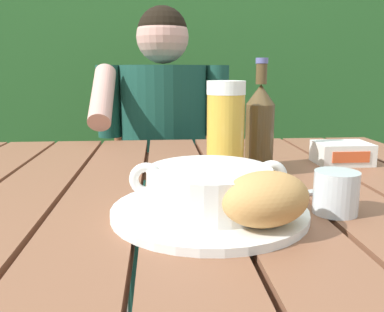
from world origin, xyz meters
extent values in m
cube|color=brown|center=(-0.28, 0.00, 0.76)|extent=(0.13, 1.00, 0.04)
cube|color=brown|center=(-0.14, 0.00, 0.76)|extent=(0.13, 1.00, 0.04)
cube|color=brown|center=(0.00, 0.00, 0.76)|extent=(0.13, 1.00, 0.04)
cube|color=brown|center=(0.14, 0.00, 0.76)|extent=(0.13, 1.00, 0.04)
cube|color=brown|center=(0.28, 0.00, 0.76)|extent=(0.13, 1.00, 0.04)
cube|color=brown|center=(0.00, 0.47, 0.70)|extent=(1.21, 0.03, 0.08)
cube|color=brown|center=(0.59, 0.46, 0.37)|extent=(0.06, 0.06, 0.74)
cube|color=#2A5B26|center=(0.00, 1.86, 0.71)|extent=(2.98, 0.60, 1.42)
cylinder|color=#4C3823|center=(1.02, 2.01, 0.53)|extent=(0.10, 0.10, 1.06)
sphere|color=#2A5B26|center=(1.02, 2.01, 1.31)|extent=(0.78, 0.78, 0.78)
cylinder|color=brown|center=(0.19, 0.66, 0.22)|extent=(0.04, 0.04, 0.44)
cylinder|color=brown|center=(-0.22, 0.66, 0.22)|extent=(0.04, 0.04, 0.44)
cylinder|color=brown|center=(0.19, 1.10, 0.22)|extent=(0.04, 0.04, 0.44)
cylinder|color=brown|center=(-0.22, 1.10, 0.22)|extent=(0.04, 0.04, 0.44)
cube|color=brown|center=(-0.02, 0.88, 0.45)|extent=(0.44, 0.48, 0.02)
cylinder|color=brown|center=(0.19, 1.10, 0.70)|extent=(0.04, 0.04, 0.51)
cylinder|color=brown|center=(-0.22, 1.10, 0.70)|extent=(0.04, 0.04, 0.51)
cube|color=brown|center=(-0.02, 1.10, 0.62)|extent=(0.41, 0.02, 0.04)
cube|color=brown|center=(-0.02, 1.10, 0.75)|extent=(0.41, 0.02, 0.04)
cube|color=brown|center=(-0.02, 1.10, 0.87)|extent=(0.41, 0.02, 0.04)
cylinder|color=#184739|center=(0.07, 0.58, 0.23)|extent=(0.11, 0.11, 0.45)
cylinder|color=#184739|center=(0.07, 0.68, 0.51)|extent=(0.13, 0.40, 0.13)
cylinder|color=#184739|center=(-0.10, 0.58, 0.23)|extent=(0.11, 0.11, 0.45)
cylinder|color=#184739|center=(-0.10, 0.68, 0.51)|extent=(0.13, 0.40, 0.13)
cylinder|color=#184739|center=(-0.02, 0.78, 0.76)|extent=(0.32, 0.32, 0.49)
sphere|color=tan|center=(-0.02, 0.78, 1.10)|extent=(0.19, 0.19, 0.19)
sphere|color=black|center=(-0.02, 0.78, 1.12)|extent=(0.18, 0.18, 0.18)
cylinder|color=#184739|center=(0.18, 0.76, 0.87)|extent=(0.08, 0.08, 0.26)
cylinder|color=#184739|center=(-0.22, 0.76, 0.87)|extent=(0.08, 0.08, 0.26)
cylinder|color=tan|center=(-0.22, 0.60, 0.90)|extent=(0.07, 0.25, 0.21)
cylinder|color=white|center=(0.04, -0.18, 0.78)|extent=(0.29, 0.29, 0.01)
cylinder|color=white|center=(0.04, -0.18, 0.82)|extent=(0.19, 0.19, 0.06)
cylinder|color=#BE5917|center=(0.04, -0.18, 0.83)|extent=(0.16, 0.16, 0.01)
torus|color=white|center=(-0.06, -0.18, 0.83)|extent=(0.05, 0.01, 0.05)
torus|color=white|center=(0.13, -0.18, 0.83)|extent=(0.05, 0.01, 0.05)
ellipsoid|color=tan|center=(0.10, -0.26, 0.82)|extent=(0.16, 0.14, 0.07)
cylinder|color=gold|center=(0.10, 0.04, 0.86)|extent=(0.08, 0.08, 0.17)
cylinder|color=white|center=(0.10, 0.04, 0.95)|extent=(0.08, 0.08, 0.03)
cylinder|color=#503D21|center=(0.18, 0.12, 0.84)|extent=(0.06, 0.06, 0.14)
cone|color=#503D21|center=(0.18, 0.12, 0.94)|extent=(0.06, 0.06, 0.04)
cylinder|color=#503D21|center=(0.18, 0.12, 0.98)|extent=(0.02, 0.02, 0.04)
cylinder|color=#5B5C98|center=(0.18, 0.12, 1.01)|extent=(0.03, 0.03, 0.01)
cylinder|color=silver|center=(0.23, -0.19, 0.81)|extent=(0.07, 0.07, 0.07)
cube|color=white|center=(0.39, 0.14, 0.80)|extent=(0.12, 0.09, 0.05)
cube|color=#D65229|center=(0.39, 0.09, 0.80)|extent=(0.09, 0.00, 0.02)
cube|color=silver|center=(0.24, -0.09, 0.78)|extent=(0.11, 0.05, 0.00)
cube|color=black|center=(0.19, -0.11, 0.78)|extent=(0.06, 0.04, 0.01)
camera|label=1|loc=(-0.04, -0.76, 0.99)|focal=38.35mm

